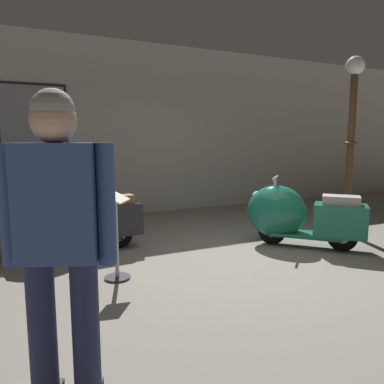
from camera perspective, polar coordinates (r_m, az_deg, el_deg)
ground_plane at (r=4.69m, az=6.34°, el=-10.62°), size 60.00×60.00×0.00m
showroom_back_wall at (r=7.70m, az=-7.82°, el=9.50°), size 18.00×0.24×3.41m
scooter_0 at (r=5.07m, az=-18.09°, el=-4.33°), size 1.62×0.57×0.97m
scooter_1 at (r=5.41m, az=15.61°, el=-3.44°), size 1.44×1.48×0.98m
lamppost at (r=6.34m, az=23.33°, el=7.60°), size 0.28×0.28×2.76m
visitor_1 at (r=2.06m, az=-19.81°, el=-5.99°), size 0.55×0.39×1.75m
info_stanchion at (r=4.08m, az=-11.58°, el=-7.78°), size 0.37×0.39×0.96m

